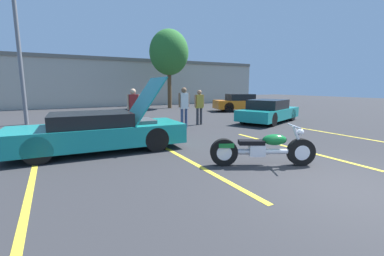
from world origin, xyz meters
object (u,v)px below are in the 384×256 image
at_px(show_car_hood_open, 99,131).
at_px(tree_background, 169,53).
at_px(spectator_near_motorcycle, 184,104).
at_px(light_pole, 19,30).
at_px(spectator_by_show_car, 199,104).
at_px(parked_car_left_row, 269,111).
at_px(motorcycle, 262,149).
at_px(parked_car_right_row, 241,103).
at_px(spectator_midground, 134,106).

bearing_deg(show_car_hood_open, tree_background, 61.61).
bearing_deg(show_car_hood_open, spectator_near_motorcycle, 34.76).
bearing_deg(tree_background, spectator_near_motorcycle, -110.07).
xyz_separation_m(light_pole, spectator_by_show_car, (7.30, -4.05, -3.42)).
height_order(tree_background, parked_car_left_row, tree_background).
distance_m(motorcycle, spectator_near_motorcycle, 5.82).
xyz_separation_m(motorcycle, spectator_by_show_car, (1.94, 6.31, 0.59)).
bearing_deg(parked_car_right_row, spectator_by_show_car, -126.20).
relative_size(tree_background, parked_car_left_row, 1.44).
relative_size(tree_background, spectator_by_show_car, 3.87).
height_order(show_car_hood_open, parked_car_right_row, show_car_hood_open).
xyz_separation_m(parked_car_left_row, parked_car_right_row, (2.66, 5.43, 0.06)).
height_order(parked_car_left_row, spectator_by_show_car, spectator_by_show_car).
distance_m(light_pole, tree_background, 11.22).
height_order(motorcycle, spectator_by_show_car, spectator_by_show_car).
xyz_separation_m(light_pole, parked_car_right_row, (13.54, 0.44, -3.80)).
bearing_deg(parked_car_right_row, light_pole, -160.05).
bearing_deg(tree_background, motorcycle, -105.88).
xyz_separation_m(spectator_by_show_car, spectator_midground, (-3.31, -0.42, 0.06)).
height_order(motorcycle, spectator_near_motorcycle, spectator_near_motorcycle).
relative_size(show_car_hood_open, spectator_near_motorcycle, 2.69).
xyz_separation_m(parked_car_left_row, spectator_midground, (-6.90, 0.53, 0.49)).
distance_m(parked_car_left_row, spectator_midground, 6.94).
distance_m(parked_car_right_row, spectator_by_show_car, 7.70).
distance_m(spectator_by_show_car, spectator_midground, 3.34).
xyz_separation_m(motorcycle, spectator_midground, (-1.38, 5.90, 0.65)).
relative_size(parked_car_left_row, spectator_near_motorcycle, 2.51).
height_order(tree_background, spectator_by_show_car, tree_background).
relative_size(parked_car_left_row, spectator_midground, 2.56).
bearing_deg(tree_background, parked_car_left_row, -84.27).
xyz_separation_m(motorcycle, show_car_hood_open, (-3.12, 3.29, 0.18)).
bearing_deg(parked_car_left_row, spectator_near_motorcycle, 153.69).
height_order(show_car_hood_open, spectator_near_motorcycle, show_car_hood_open).
bearing_deg(tree_background, parked_car_right_row, -53.20).
xyz_separation_m(parked_car_right_row, spectator_by_show_car, (-6.24, -4.49, 0.38)).
relative_size(parked_car_left_row, spectator_by_show_car, 2.70).
bearing_deg(parked_car_right_row, spectator_near_motorcycle, -127.31).
bearing_deg(spectator_near_motorcycle, spectator_midground, 175.57).
distance_m(parked_car_left_row, parked_car_right_row, 6.05).
relative_size(motorcycle, spectator_near_motorcycle, 1.25).
distance_m(light_pole, spectator_midground, 6.86).
distance_m(light_pole, show_car_hood_open, 8.36).
relative_size(spectator_by_show_car, spectator_midground, 0.95).
height_order(motorcycle, parked_car_left_row, parked_car_left_row).
height_order(parked_car_right_row, spectator_by_show_car, spectator_by_show_car).
xyz_separation_m(motorcycle, parked_car_right_row, (8.18, 10.80, 0.22)).
height_order(parked_car_left_row, parked_car_right_row, parked_car_right_row).
xyz_separation_m(tree_background, spectator_near_motorcycle, (-3.66, -10.02, -3.49)).
relative_size(light_pole, spectator_by_show_car, 4.83).
xyz_separation_m(spectator_near_motorcycle, spectator_midground, (-2.20, 0.17, -0.03)).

